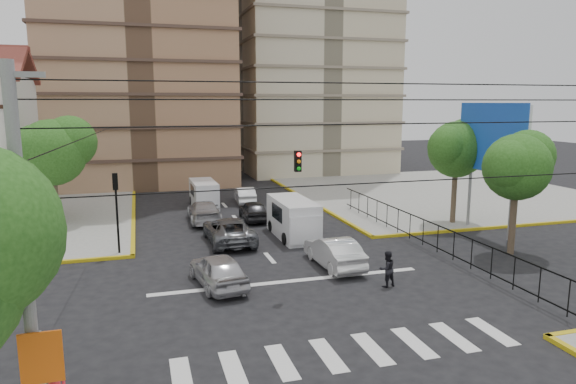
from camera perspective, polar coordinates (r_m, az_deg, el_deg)
name	(u,v)px	position (r m, az deg, el deg)	size (l,w,h in m)	color
ground	(297,290)	(23.34, 1.05, -10.85)	(160.00, 160.00, 0.00)	black
sidewalk_ne	(439,192)	(49.37, 16.46, -0.03)	(26.00, 26.00, 0.15)	gray
crosswalk_stripes	(350,352)	(18.19, 6.96, -17.21)	(12.00, 2.40, 0.01)	silver
stop_line	(290,281)	(24.42, 0.19, -9.88)	(13.00, 0.40, 0.01)	silver
park_fence	(422,247)	(30.84, 14.71, -5.97)	(0.10, 22.50, 1.66)	black
billboard	(492,140)	(34.13, 21.77, 5.40)	(0.36, 6.20, 8.10)	slate
tree_park_a	(518,164)	(30.28, 24.22, 2.86)	(4.41, 3.60, 6.83)	#473828
tree_park_c	(458,147)	(36.39, 18.33, 4.80)	(4.65, 3.80, 7.25)	#473828
tree_tudor	(54,149)	(37.35, -24.60, 4.34)	(5.39, 4.40, 7.43)	#473828
traffic_light_nw	(116,200)	(29.11, -18.55, -0.81)	(0.28, 0.22, 4.40)	black
traffic_light_hanging	(313,164)	(20.03, 2.84, 3.10)	(18.00, 9.12, 0.92)	black
utility_pole_sw	(26,267)	(12.58, -27.14, -7.45)	(1.40, 0.28, 9.00)	slate
district_sign	(43,370)	(13.17, -25.61, -17.41)	(0.90, 0.12, 3.20)	slate
van_right_lane	(294,220)	(31.65, 0.70, -3.09)	(2.19, 5.23, 2.35)	silver
van_left_lane	(204,195)	(41.33, -9.29, -0.32)	(1.97, 4.64, 2.08)	silver
car_silver_front_left	(218,270)	(23.80, -7.77, -8.56)	(1.81, 4.50, 1.53)	#B8B8BD
car_white_front_right	(334,252)	(26.40, 5.13, -6.64)	(1.63, 4.67, 1.54)	white
car_grey_mid_left	(229,230)	(30.81, -6.61, -4.25)	(2.53, 5.50, 1.53)	slate
car_silver_rear_left	(204,211)	(36.34, -9.32, -2.15)	(2.10, 5.17, 1.50)	#ADADB2
car_darkgrey_mid_right	(253,210)	(36.53, -3.86, -2.04)	(1.67, 4.16, 1.42)	#252527
car_white_rear_right	(245,195)	(42.78, -4.82, -0.32)	(1.44, 4.13, 1.36)	white
pedestrian_crosswalk	(387,269)	(23.94, 10.93, -8.38)	(0.81, 0.63, 1.66)	black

